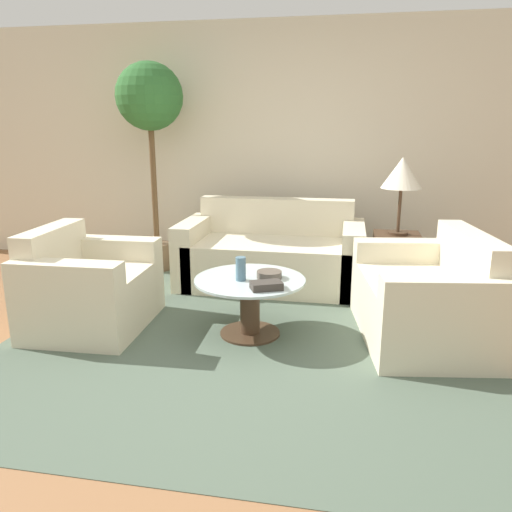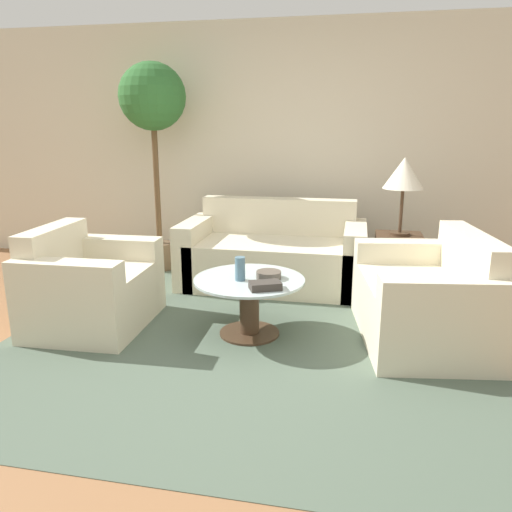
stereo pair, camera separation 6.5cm
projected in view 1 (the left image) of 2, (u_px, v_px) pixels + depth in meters
ground_plane at (238, 372)px, 3.21m from camera, size 14.00×14.00×0.00m
wall_back at (290, 147)px, 5.40m from camera, size 10.00×0.06×2.60m
rug at (250, 334)px, 3.78m from camera, size 3.50×3.41×0.01m
sofa_main at (272, 256)px, 4.93m from camera, size 1.76×0.88×0.82m
armchair at (86, 291)px, 3.88m from camera, size 0.84×1.00×0.78m
loveseat at (430, 302)px, 3.65m from camera, size 1.00×1.34×0.80m
coffee_table at (250, 299)px, 3.71m from camera, size 0.82×0.82×0.44m
side_table at (395, 265)px, 4.56m from camera, size 0.41×0.41×0.58m
table_lamp at (402, 175)px, 4.35m from camera, size 0.35×0.35×0.69m
potted_plant at (150, 111)px, 5.07m from camera, size 0.68×0.68×2.16m
vase at (241, 269)px, 3.61m from camera, size 0.07×0.07×0.17m
bowl at (269, 275)px, 3.68m from camera, size 0.18×0.18×0.05m
book_stack at (266, 285)px, 3.43m from camera, size 0.25×0.21×0.05m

